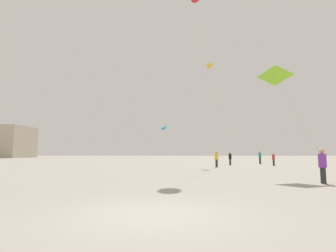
{
  "coord_description": "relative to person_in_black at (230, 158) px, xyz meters",
  "views": [
    {
      "loc": [
        0.54,
        -6.81,
        1.54
      ],
      "look_at": [
        0.0,
        20.63,
        4.36
      ],
      "focal_mm": 28.19,
      "sensor_mm": 36.0,
      "label": 1
    }
  ],
  "objects": [
    {
      "name": "person_in_purple",
      "position": [
        0.24,
        -20.87,
        0.04
      ],
      "size": [
        0.38,
        0.38,
        1.76
      ],
      "rotation": [
        0.0,
        0.0,
        1.8
      ],
      "color": "#2D2D33",
      "rests_on": "ground_plane"
    },
    {
      "name": "person_in_yellow",
      "position": [
        -2.54,
        -4.77,
        0.03
      ],
      "size": [
        0.38,
        0.38,
        1.76
      ],
      "rotation": [
        0.0,
        0.0,
        4.01
      ],
      "color": "#2D2D33",
      "rests_on": "ground_plane"
    },
    {
      "name": "kite_cyan_diamond",
      "position": [
        -8.59,
        1.27,
        4.02
      ],
      "size": [
        6.71,
        6.69,
        4.07
      ],
      "color": "#1EB2C6"
    },
    {
      "name": "kite_amber_diamond",
      "position": [
        -2.58,
        -0.8,
        11.9
      ],
      "size": [
        3.22,
        1.41,
        12.07
      ],
      "color": "yellow"
    },
    {
      "name": "person_in_teal",
      "position": [
        5.08,
        3.76,
        0.08
      ],
      "size": [
        0.4,
        0.4,
        1.84
      ],
      "rotation": [
        0.0,
        0.0,
        0.06
      ],
      "color": "#2D2D33",
      "rests_on": "ground_plane"
    },
    {
      "name": "ground_plane",
      "position": [
        -7.93,
        -27.8,
        -0.93
      ],
      "size": [
        300.0,
        300.0,
        0.0
      ],
      "primitive_type": "plane",
      "color": "#9E9689"
    },
    {
      "name": "person_in_red",
      "position": [
        4.96,
        -1.71,
        -0.07
      ],
      "size": [
        0.34,
        0.34,
        1.57
      ],
      "rotation": [
        0.0,
        0.0,
        0.3
      ],
      "color": "#2D2D33",
      "rests_on": "ground_plane"
    },
    {
      "name": "person_in_black",
      "position": [
        0.0,
        0.0,
        0.0
      ],
      "size": [
        0.37,
        0.37,
        1.7
      ],
      "rotation": [
        0.0,
        0.0,
        2.04
      ],
      "color": "#2D2D33",
      "rests_on": "ground_plane"
    },
    {
      "name": "building_left_hall",
      "position": [
        -62.93,
        52.9,
        4.31
      ],
      "size": [
        13.49,
        14.16,
        10.48
      ],
      "color": "#B2A893",
      "rests_on": "ground_plane"
    },
    {
      "name": "kite_lime_delta",
      "position": [
        -0.3,
        -16.65,
        5.91
      ],
      "size": [
        1.9,
        4.9,
        6.03
      ],
      "color": "#8CD12D"
    }
  ]
}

